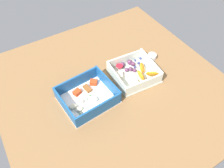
{
  "coord_description": "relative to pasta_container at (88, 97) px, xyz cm",
  "views": [
    {
      "loc": [
        -27.29,
        -44.34,
        64.62
      ],
      "look_at": [
        -0.48,
        -0.36,
        4.0
      ],
      "focal_mm": 35.56,
      "sensor_mm": 36.0,
      "label": 1
    }
  ],
  "objects": [
    {
      "name": "table_surface",
      "position": [
        10.53,
        0.86,
        -2.73
      ],
      "size": [
        80.0,
        80.0,
        2.0
      ],
      "primitive_type": "cube",
      "color": "brown",
      "rests_on": "ground"
    },
    {
      "name": "paper_cup_liner",
      "position": [
        32.14,
        5.4,
        -0.77
      ],
      "size": [
        3.53,
        3.53,
        1.91
      ],
      "primitive_type": "cylinder",
      "color": "white",
      "rests_on": "table_surface"
    },
    {
      "name": "pasta_container",
      "position": [
        0.0,
        0.0,
        0.0
      ],
      "size": [
        18.88,
        16.64,
        5.52
      ],
      "rotation": [
        0.0,
        0.0,
        0.07
      ],
      "color": "white",
      "rests_on": "table_surface"
    },
    {
      "name": "fruit_bowl",
      "position": [
        20.4,
        0.9,
        0.06
      ],
      "size": [
        17.0,
        16.25,
        5.42
      ],
      "rotation": [
        0.0,
        0.0,
        -0.08
      ],
      "color": "silver",
      "rests_on": "table_surface"
    }
  ]
}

